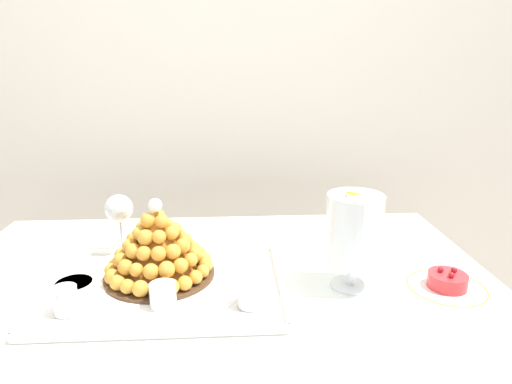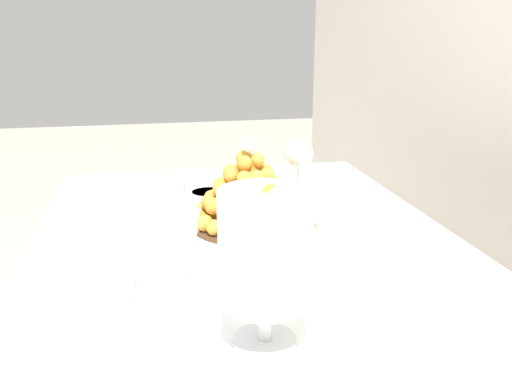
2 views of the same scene
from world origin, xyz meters
TOP-DOWN VIEW (x-y plane):
  - backdrop_wall at (0.00, 0.92)m, footprint 4.80×0.10m
  - buffet_table at (0.00, 0.00)m, footprint 1.39×0.92m
  - serving_tray at (-0.12, -0.04)m, footprint 0.55×0.40m
  - croquembouche at (-0.14, 0.02)m, footprint 0.27×0.27m
  - dessert_cup_left at (-0.32, -0.14)m, footprint 0.05×0.05m
  - dessert_cup_mid_left at (-0.11, -0.12)m, footprint 0.06×0.06m
  - dessert_cup_centre at (0.07, -0.13)m, footprint 0.06×0.06m
  - creme_brulee_ramekin at (-0.33, -0.06)m, footprint 0.09×0.09m
  - macaron_goblet at (0.32, -0.05)m, footprint 0.13×0.13m
  - fruit_tart_plate at (0.54, -0.08)m, footprint 0.19×0.19m
  - wine_glass at (-0.27, 0.17)m, footprint 0.07×0.07m

SIDE VIEW (x-z plane):
  - buffet_table at x=0.00m, z-range 0.29..1.04m
  - serving_tray at x=-0.12m, z-range 0.74..0.77m
  - fruit_tart_plate at x=0.54m, z-range 0.74..0.79m
  - creme_brulee_ramekin at x=-0.33m, z-range 0.76..0.79m
  - dessert_cup_mid_left at x=-0.11m, z-range 0.76..0.81m
  - dessert_cup_centre at x=0.07m, z-range 0.76..0.81m
  - dessert_cup_left at x=-0.32m, z-range 0.76..0.81m
  - croquembouche at x=-0.14m, z-range 0.73..0.93m
  - wine_glass at x=-0.27m, z-range 0.79..0.97m
  - macaron_goblet at x=0.32m, z-range 0.77..1.02m
  - backdrop_wall at x=0.00m, z-range 0.00..2.50m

